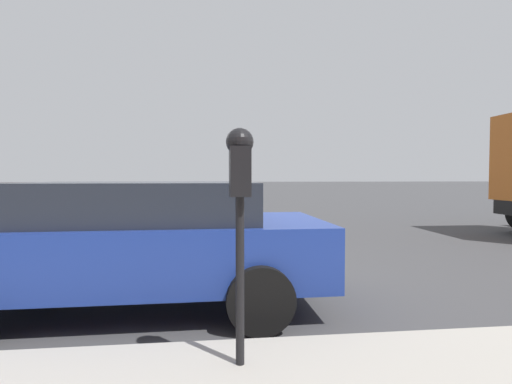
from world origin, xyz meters
The scene contains 3 objects.
ground_plane centered at (0.00, 0.00, 0.00)m, with size 220.00×220.00×0.00m, color #424244.
parking_meter centered at (-2.63, -0.63, 1.40)m, with size 0.21×0.19×1.64m.
car_blue centered at (-0.87, 0.40, 0.75)m, with size 2.03×4.27×1.39m.
Camera 1 is at (-5.35, -0.42, 1.45)m, focal length 28.00 mm.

